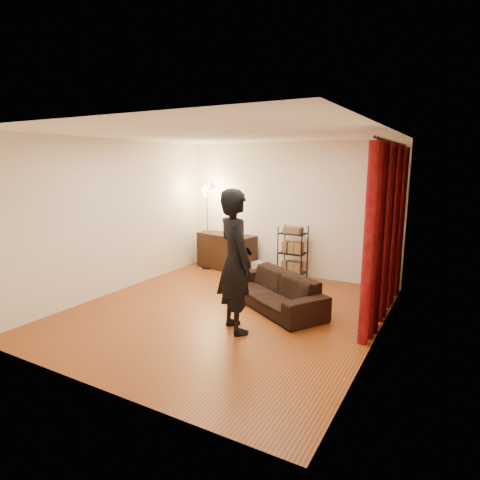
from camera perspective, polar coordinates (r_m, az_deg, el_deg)
The scene contains 14 objects.
floor at distance 6.38m, azimuth -2.13°, elevation -10.12°, with size 5.00×5.00×0.00m, color #994919.
ceiling at distance 5.97m, azimuth -2.32°, elevation 14.86°, with size 5.00×5.00×0.00m, color white.
wall_back at distance 8.24m, azimuth 6.90°, elevation 4.31°, with size 5.00×5.00×0.00m, color white.
wall_front at distance 4.15m, azimuth -20.57°, elevation -2.89°, with size 5.00×5.00×0.00m, color white.
wall_left at distance 7.44m, azimuth -17.20°, elevation 3.19°, with size 5.00×5.00×0.00m, color white.
wall_right at distance 5.23m, azimuth 19.30°, elevation -0.04°, with size 5.00×5.00×0.00m, color white.
curtain_rod at distance 6.28m, azimuth 20.97°, elevation 12.88°, with size 0.04×0.04×2.65m, color black.
curtain at distance 6.36m, azimuth 20.00°, elevation 1.08°, with size 0.22×2.65×2.55m, color maroon, non-canonical shape.
sofa at distance 6.48m, azimuth 4.79°, elevation -7.17°, with size 1.92×0.75×0.56m, color black.
person at distance 5.42m, azimuth -0.68°, elevation -3.05°, with size 0.72×0.47×1.96m, color black.
media_cabinet at distance 8.75m, azimuth -1.92°, elevation -1.65°, with size 1.32×0.50×0.77m, color black.
storage_boxes at distance 8.40m, azimuth 2.72°, elevation -3.99°, with size 0.31×0.25×0.26m, color beige, non-canonical shape.
wire_shelf at distance 7.96m, azimuth 7.50°, elevation -1.86°, with size 0.49×0.34×1.08m, color black, non-canonical shape.
floor_lamp at distance 8.73m, azimuth -4.67°, elevation 1.93°, with size 0.33×0.33×1.86m, color silver, non-canonical shape.
Camera 1 is at (3.11, -5.08, 2.29)m, focal length 30.00 mm.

